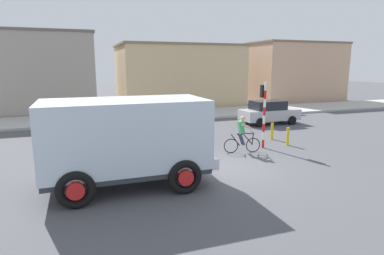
# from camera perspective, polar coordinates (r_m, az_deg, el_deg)

# --- Properties ---
(ground_plane) EXTENTS (120.00, 120.00, 0.00)m
(ground_plane) POSITION_cam_1_polar(r_m,az_deg,el_deg) (12.96, 5.83, -7.06)
(ground_plane) COLOR #4C4C51
(sidewalk_far) EXTENTS (80.00, 5.00, 0.16)m
(sidewalk_far) POSITION_cam_1_polar(r_m,az_deg,el_deg) (25.45, -7.30, 2.01)
(sidewalk_far) COLOR #ADADA8
(sidewalk_far) RESTS_ON ground
(truck_foreground) EXTENTS (5.43, 2.88, 2.90)m
(truck_foreground) POSITION_cam_1_polar(r_m,az_deg,el_deg) (10.80, -11.40, -1.71)
(truck_foreground) COLOR silver
(truck_foreground) RESTS_ON ground
(cyclist) EXTENTS (1.71, 0.56, 1.72)m
(cyclist) POSITION_cam_1_polar(r_m,az_deg,el_deg) (15.04, 8.78, -1.20)
(cyclist) COLOR black
(cyclist) RESTS_ON ground
(traffic_light_pole) EXTENTS (0.24, 0.43, 3.20)m
(traffic_light_pole) POSITION_cam_1_polar(r_m,az_deg,el_deg) (15.99, 12.48, 3.77)
(traffic_light_pole) COLOR red
(traffic_light_pole) RESTS_ON ground
(car_red_near) EXTENTS (4.20, 2.30, 1.60)m
(car_red_near) POSITION_cam_1_polar(r_m,az_deg,el_deg) (20.21, -19.76, 1.25)
(car_red_near) COLOR gold
(car_red_near) RESTS_ON ground
(car_white_mid) EXTENTS (4.01, 1.90, 1.60)m
(car_white_mid) POSITION_cam_1_polar(r_m,az_deg,el_deg) (22.85, 13.35, 2.66)
(car_white_mid) COLOR #B7B7BC
(car_white_mid) RESTS_ON ground
(pedestrian_near_kerb) EXTENTS (0.34, 0.22, 1.62)m
(pedestrian_near_kerb) POSITION_cam_1_polar(r_m,az_deg,el_deg) (20.87, -12.04, 2.03)
(pedestrian_near_kerb) COLOR #2D334C
(pedestrian_near_kerb) RESTS_ON ground
(bollard_near) EXTENTS (0.14, 0.14, 0.90)m
(bollard_near) POSITION_cam_1_polar(r_m,az_deg,el_deg) (17.03, 16.46, -1.52)
(bollard_near) COLOR gold
(bollard_near) RESTS_ON ground
(bollard_far) EXTENTS (0.14, 0.14, 0.90)m
(bollard_far) POSITION_cam_1_polar(r_m,az_deg,el_deg) (18.15, 13.87, -0.63)
(bollard_far) COLOR gold
(bollard_far) RESTS_ON ground
(building_corner_left) EXTENTS (10.52, 5.72, 6.67)m
(building_corner_left) POSITION_cam_1_polar(r_m,az_deg,el_deg) (30.24, -26.75, 8.55)
(building_corner_left) COLOR #9E9389
(building_corner_left) RESTS_ON ground
(building_mid_block) EXTENTS (11.71, 7.87, 5.92)m
(building_mid_block) POSITION_cam_1_polar(r_m,az_deg,el_deg) (32.82, -2.42, 9.14)
(building_mid_block) COLOR #D1B284
(building_mid_block) RESTS_ON ground
(building_corner_right) EXTENTS (9.98, 5.62, 6.40)m
(building_corner_right) POSITION_cam_1_polar(r_m,az_deg,el_deg) (38.28, 17.69, 9.26)
(building_corner_right) COLOR tan
(building_corner_right) RESTS_ON ground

